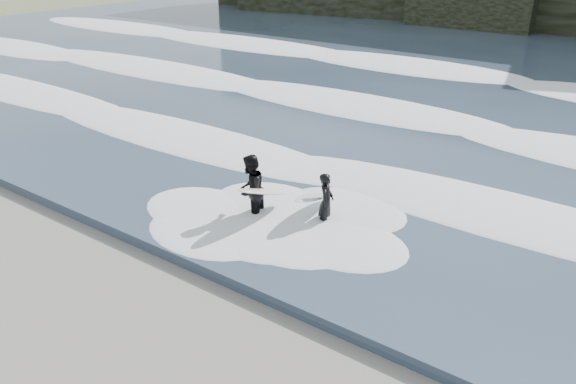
# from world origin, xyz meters

# --- Properties ---
(ground) EXTENTS (120.00, 120.00, 0.00)m
(ground) POSITION_xyz_m (0.00, 0.00, 0.00)
(ground) COLOR olive
(ground) RESTS_ON ground
(sea) EXTENTS (90.00, 52.00, 0.30)m
(sea) POSITION_xyz_m (0.00, 29.00, 0.15)
(sea) COLOR #324155
(sea) RESTS_ON ground
(foam_near) EXTENTS (60.00, 3.20, 0.20)m
(foam_near) POSITION_xyz_m (0.00, 9.00, 0.40)
(foam_near) COLOR white
(foam_near) RESTS_ON sea
(foam_mid) EXTENTS (60.00, 4.00, 0.24)m
(foam_mid) POSITION_xyz_m (0.00, 16.00, 0.42)
(foam_mid) COLOR white
(foam_mid) RESTS_ON sea
(foam_far) EXTENTS (60.00, 4.80, 0.30)m
(foam_far) POSITION_xyz_m (0.00, 25.00, 0.45)
(foam_far) COLOR white
(foam_far) RESTS_ON sea
(surfer_left) EXTENTS (1.08, 2.05, 1.60)m
(surfer_left) POSITION_xyz_m (0.45, 6.62, 0.81)
(surfer_left) COLOR black
(surfer_left) RESTS_ON ground
(surfer_right) EXTENTS (1.19, 1.99, 1.95)m
(surfer_right) POSITION_xyz_m (-1.24, 5.73, 0.98)
(surfer_right) COLOR black
(surfer_right) RESTS_ON ground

